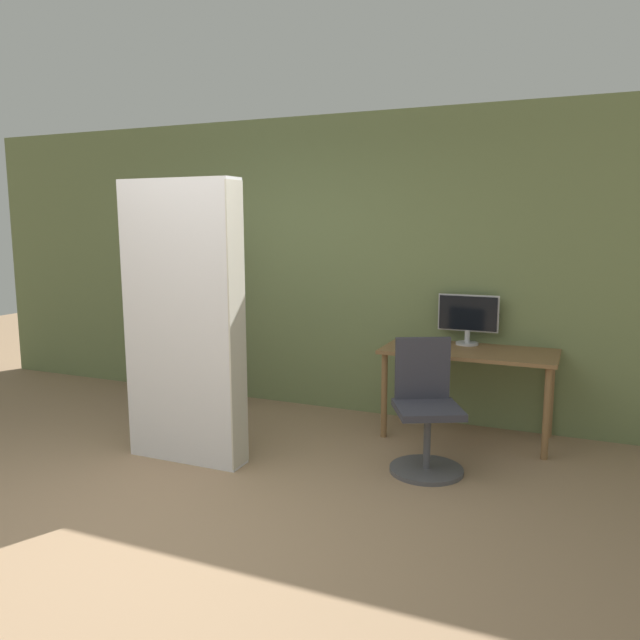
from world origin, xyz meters
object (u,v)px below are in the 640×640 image
object	(u,v)px
bookshelf	(181,312)
mattress_near	(184,323)
monitor	(468,316)
office_chair	(426,418)

from	to	relation	value
bookshelf	mattress_near	bearing A→B (deg)	-53.36
monitor	mattress_near	distance (m)	2.33
monitor	mattress_near	xyz separation A→B (m)	(-1.76, -1.52, 0.05)
office_chair	mattress_near	size ratio (longest dim) A/B	0.45
monitor	bookshelf	bearing A→B (deg)	-179.35
office_chair	bookshelf	xyz separation A→B (m)	(-2.77, 0.98, 0.47)
office_chair	bookshelf	distance (m)	2.98
office_chair	bookshelf	size ratio (longest dim) A/B	0.55
mattress_near	office_chair	bearing A→B (deg)	16.93
mattress_near	bookshelf	bearing A→B (deg)	126.64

